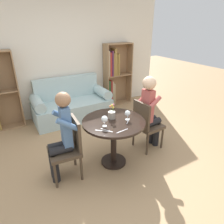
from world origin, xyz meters
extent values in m
plane|color=tan|center=(0.00, 0.00, 0.00)|extent=(16.00, 16.00, 0.00)
cube|color=silver|center=(0.00, 2.33, 1.35)|extent=(5.20, 0.05, 2.70)
cylinder|color=black|center=(0.00, 0.00, 0.74)|extent=(0.93, 0.93, 0.03)
cylinder|color=black|center=(0.00, 0.00, 0.37)|extent=(0.09, 0.09, 0.69)
cylinder|color=black|center=(0.00, 0.00, 0.01)|extent=(0.40, 0.40, 0.03)
cube|color=#A8C1C1|center=(0.00, 1.86, 0.21)|extent=(1.72, 0.80, 0.42)
cube|color=#A8C1C1|center=(0.00, 2.18, 0.67)|extent=(1.50, 0.16, 0.50)
cylinder|color=#A8C1C1|center=(-0.75, 1.86, 0.53)|extent=(0.22, 0.72, 0.22)
cylinder|color=#A8C1C1|center=(0.75, 1.86, 0.53)|extent=(0.22, 0.72, 0.22)
cube|color=#93704C|center=(-1.04, 2.15, 0.80)|extent=(0.02, 0.28, 1.59)
cube|color=#93704C|center=(-1.39, 2.15, 0.01)|extent=(0.69, 0.28, 0.02)
cube|color=#93704C|center=(1.39, 2.28, 0.80)|extent=(0.73, 0.02, 1.59)
cube|color=#93704C|center=(1.04, 2.15, 0.80)|extent=(0.02, 0.28, 1.59)
cube|color=#93704C|center=(1.75, 2.15, 0.80)|extent=(0.02, 0.28, 1.59)
cube|color=#93704C|center=(1.39, 2.15, 0.01)|extent=(0.69, 0.28, 0.02)
cube|color=#93704C|center=(1.39, 2.15, 0.80)|extent=(0.69, 0.28, 0.02)
cube|color=#93704C|center=(1.39, 2.15, 1.58)|extent=(0.69, 0.28, 0.02)
cube|color=#234723|center=(1.09, 2.14, 0.36)|extent=(0.05, 0.23, 0.67)
cube|color=maroon|center=(1.15, 2.14, 0.36)|extent=(0.04, 0.23, 0.67)
cube|color=tan|center=(1.19, 2.14, 0.34)|extent=(0.03, 0.23, 0.64)
cube|color=tan|center=(1.23, 2.14, 0.31)|extent=(0.04, 0.23, 0.57)
cube|color=tan|center=(1.08, 2.14, 1.12)|extent=(0.03, 0.23, 0.63)
cube|color=maroon|center=(1.13, 2.14, 1.10)|extent=(0.05, 0.23, 0.59)
cube|color=#602D5B|center=(1.18, 2.14, 1.12)|extent=(0.03, 0.23, 0.62)
cube|color=olive|center=(1.22, 2.14, 1.09)|extent=(0.03, 0.23, 0.57)
cube|color=olive|center=(1.26, 2.14, 1.14)|extent=(0.05, 0.23, 0.67)
cube|color=olive|center=(1.31, 2.14, 1.07)|extent=(0.03, 0.23, 0.52)
cube|color=olive|center=(1.36, 2.14, 1.08)|extent=(0.04, 0.23, 0.55)
cylinder|color=#473828|center=(-0.92, 0.28, 0.20)|extent=(0.04, 0.04, 0.40)
cylinder|color=#473828|center=(-0.95, -0.08, 0.20)|extent=(0.04, 0.04, 0.40)
cylinder|color=#473828|center=(-0.56, 0.25, 0.20)|extent=(0.04, 0.04, 0.40)
cylinder|color=#473828|center=(-0.59, -0.11, 0.20)|extent=(0.04, 0.04, 0.40)
cube|color=#473828|center=(-0.75, 0.08, 0.42)|extent=(0.46, 0.46, 0.05)
cube|color=#473828|center=(-0.56, 0.07, 0.68)|extent=(0.07, 0.38, 0.45)
cylinder|color=#473828|center=(0.94, -0.09, 0.20)|extent=(0.04, 0.04, 0.40)
cylinder|color=#473828|center=(0.92, 0.27, 0.20)|extent=(0.04, 0.04, 0.40)
cylinder|color=#473828|center=(0.59, -0.11, 0.20)|extent=(0.04, 0.04, 0.40)
cylinder|color=#473828|center=(0.56, 0.24, 0.20)|extent=(0.04, 0.04, 0.40)
cube|color=#473828|center=(0.75, 0.08, 0.42)|extent=(0.45, 0.45, 0.05)
cube|color=#473828|center=(0.56, 0.06, 0.68)|extent=(0.07, 0.38, 0.45)
cylinder|color=black|center=(-0.91, 0.16, 0.23)|extent=(0.11, 0.11, 0.45)
cylinder|color=black|center=(-0.92, 0.05, 0.23)|extent=(0.11, 0.11, 0.45)
cylinder|color=black|center=(-0.80, 0.15, 0.50)|extent=(0.31, 0.14, 0.11)
cylinder|color=black|center=(-0.81, 0.04, 0.50)|extent=(0.31, 0.14, 0.11)
cube|color=#4C709E|center=(-0.69, 0.08, 0.80)|extent=(0.14, 0.21, 0.59)
cylinder|color=#4C709E|center=(-0.68, 0.22, 0.90)|extent=(0.29, 0.09, 0.23)
cylinder|color=#4C709E|center=(-0.70, -0.05, 0.90)|extent=(0.29, 0.09, 0.23)
sphere|color=#936B4C|center=(-0.69, 0.08, 1.19)|extent=(0.20, 0.20, 0.20)
cylinder|color=black|center=(0.92, 0.04, 0.23)|extent=(0.11, 0.11, 0.45)
cylinder|color=black|center=(0.91, 0.15, 0.23)|extent=(0.11, 0.11, 0.45)
cylinder|color=black|center=(0.81, 0.03, 0.50)|extent=(0.31, 0.13, 0.11)
cylinder|color=black|center=(0.80, 0.14, 0.50)|extent=(0.31, 0.13, 0.11)
cube|color=#B2514C|center=(0.69, 0.08, 0.80)|extent=(0.14, 0.21, 0.59)
cylinder|color=#B2514C|center=(0.70, -0.06, 0.90)|extent=(0.29, 0.09, 0.23)
cylinder|color=#B2514C|center=(0.68, 0.21, 0.90)|extent=(0.29, 0.09, 0.23)
sphere|color=beige|center=(0.69, 0.08, 1.20)|extent=(0.22, 0.22, 0.22)
cylinder|color=white|center=(-0.19, -0.08, 0.76)|extent=(0.06, 0.06, 0.00)
cylinder|color=white|center=(-0.19, -0.08, 0.79)|extent=(0.01, 0.01, 0.07)
sphere|color=white|center=(-0.19, -0.08, 0.86)|extent=(0.09, 0.09, 0.09)
sphere|color=maroon|center=(-0.19, -0.08, 0.85)|extent=(0.07, 0.07, 0.07)
cylinder|color=white|center=(0.19, -0.07, 0.76)|extent=(0.06, 0.06, 0.00)
cylinder|color=white|center=(0.19, -0.07, 0.79)|extent=(0.01, 0.01, 0.07)
sphere|color=white|center=(0.19, -0.07, 0.86)|extent=(0.08, 0.08, 0.08)
sphere|color=beige|center=(0.19, -0.07, 0.85)|extent=(0.06, 0.06, 0.06)
cylinder|color=#9E9384|center=(0.01, 0.08, 0.81)|extent=(0.11, 0.11, 0.11)
cylinder|color=#4C7A42|center=(0.03, 0.07, 0.92)|extent=(0.01, 0.01, 0.12)
sphere|color=#D16684|center=(0.03, 0.07, 0.98)|extent=(0.04, 0.04, 0.04)
cylinder|color=#4C7A42|center=(0.02, 0.06, 0.90)|extent=(0.00, 0.01, 0.08)
sphere|color=#EACC4C|center=(0.02, 0.06, 0.94)|extent=(0.04, 0.04, 0.04)
cylinder|color=#4C7A42|center=(0.01, 0.07, 0.92)|extent=(0.01, 0.01, 0.11)
sphere|color=#EACC4C|center=(0.01, 0.07, 0.97)|extent=(0.04, 0.04, 0.04)
cylinder|color=#4C7A42|center=(0.00, 0.10, 0.90)|extent=(0.01, 0.01, 0.09)
sphere|color=#E07F4C|center=(0.00, 0.10, 0.94)|extent=(0.04, 0.04, 0.04)
cube|color=silver|center=(-0.29, -0.18, 0.75)|extent=(0.15, 0.13, 0.00)
cube|color=silver|center=(-0.23, -0.20, 0.75)|extent=(0.10, 0.17, 0.00)
cube|color=silver|center=(-0.05, -0.32, 0.75)|extent=(0.19, 0.03, 0.00)
cube|color=silver|center=(0.18, -0.12, 0.75)|extent=(0.14, 0.14, 0.00)
camera|label=1|loc=(-1.33, -2.25, 2.09)|focal=32.00mm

